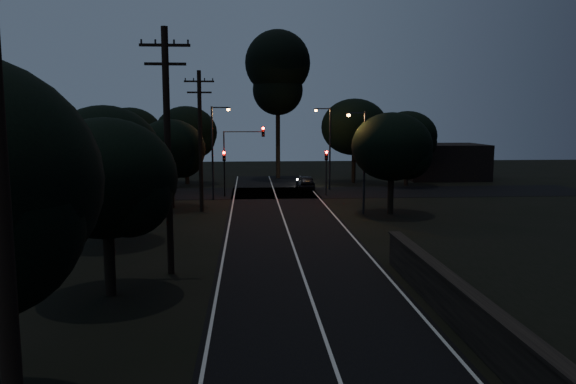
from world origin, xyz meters
TOP-DOWN VIEW (x-y plane):
  - road_surface at (0.00, 31.12)m, footprint 60.00×70.00m
  - utility_pole_mid at (-6.00, 15.00)m, footprint 2.20×0.30m
  - utility_pole_far at (-6.00, 32.00)m, footprint 2.20×0.30m
  - tree_left_b at (-7.80, 11.89)m, footprint 5.59×5.59m
  - tree_left_c at (-10.28, 21.88)m, footprint 6.15×6.15m
  - tree_left_d at (-8.31, 33.89)m, footprint 5.48×5.48m
  - tree_far_nw at (-8.77, 49.87)m, footprint 6.52×6.52m
  - tree_far_w at (-13.78, 45.87)m, footprint 6.30×6.30m
  - tree_far_ne at (9.25, 49.85)m, footprint 7.18×7.18m
  - tree_far_e at (14.22, 46.88)m, footprint 6.09×6.09m
  - tree_right_a at (8.21, 29.88)m, footprint 5.86×5.86m
  - tall_pine at (1.00, 55.00)m, footprint 7.46×7.46m
  - building_left at (-20.00, 52.00)m, footprint 10.00×8.00m
  - building_right at (20.00, 53.00)m, footprint 9.00×7.00m
  - signal_left at (-4.60, 39.99)m, footprint 0.28×0.35m
  - signal_right at (4.60, 39.99)m, footprint 0.28×0.35m
  - signal_mast at (-2.91, 39.99)m, footprint 3.70×0.35m
  - streetlight_a at (-5.31, 38.00)m, footprint 1.66×0.26m
  - streetlight_b at (5.31, 44.00)m, footprint 1.66×0.26m
  - streetlight_c at (5.83, 30.00)m, footprint 1.46×0.26m
  - car at (3.20, 44.82)m, footprint 1.67×4.04m

SIDE VIEW (x-z plane):
  - road_surface at x=0.00m, z-range 0.00..0.03m
  - car at x=3.20m, z-range 0.00..1.37m
  - building_right at x=20.00m, z-range 0.00..4.00m
  - building_left at x=-20.00m, z-range 0.00..4.40m
  - signal_left at x=-4.60m, z-range 0.79..4.89m
  - signal_right at x=4.60m, z-range 0.79..4.89m
  - signal_mast at x=-2.91m, z-range 1.21..7.46m
  - streetlight_c at x=5.83m, z-range 0.60..8.10m
  - tree_left_d at x=-8.31m, z-range 1.03..7.97m
  - tree_left_b at x=-7.80m, z-range 1.05..8.16m
  - streetlight_a at x=-5.31m, z-range 0.64..8.64m
  - streetlight_b at x=5.31m, z-range 0.64..8.64m
  - tree_right_a at x=8.21m, z-range 1.11..8.56m
  - tree_far_e at x=14.22m, z-range 1.14..8.87m
  - tree_left_c at x=-10.28m, z-range 1.14..8.91m
  - tree_far_w at x=-13.78m, z-range 1.20..9.24m
  - tree_far_nw at x=-8.77m, z-range 1.22..9.47m
  - utility_pole_far at x=-6.00m, z-range 0.23..10.73m
  - utility_pole_mid at x=-6.00m, z-range 0.24..11.24m
  - tree_far_ne at x=9.25m, z-range 1.34..10.41m
  - tall_pine at x=1.00m, z-range 3.76..20.72m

